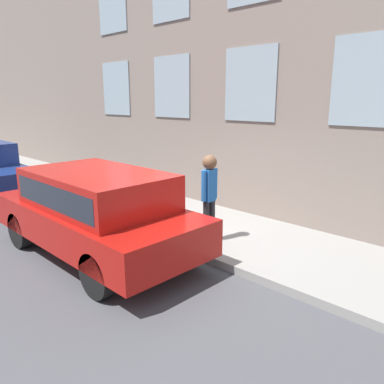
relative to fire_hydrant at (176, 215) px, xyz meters
name	(u,v)px	position (x,y,z in m)	size (l,w,h in m)	color
ground_plane	(166,247)	(-0.49, -0.22, -0.52)	(80.00, 80.00, 0.00)	#47474C
sidewalk	(210,228)	(0.85, -0.22, -0.45)	(2.68, 60.00, 0.15)	gray
fire_hydrant	(176,215)	(0.00, 0.00, 0.00)	(0.32, 0.43, 0.74)	#2D7260
person	(209,191)	(0.07, -0.86, 0.67)	(0.42, 0.28, 1.73)	#232328
parked_truck_red_near	(96,207)	(-1.64, 0.42, 0.43)	(1.97, 4.57, 1.64)	black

